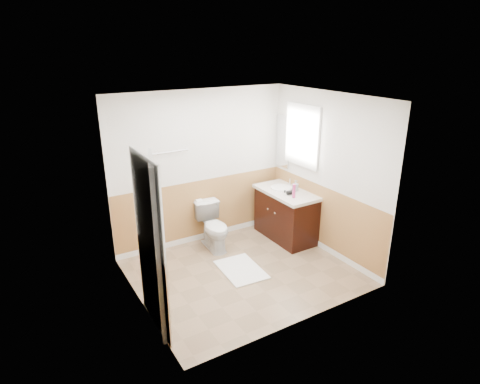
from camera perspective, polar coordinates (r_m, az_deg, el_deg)
floor at (r=6.00m, az=0.42°, el=-11.26°), size 3.00×3.00×0.00m
ceiling at (r=5.15m, az=0.50°, el=13.18°), size 3.00×3.00×0.00m
wall_back at (r=6.53m, az=-5.52°, el=3.39°), size 3.00×0.00×3.00m
wall_front at (r=4.48m, az=9.22°, el=-4.90°), size 3.00×0.00×3.00m
wall_left at (r=4.89m, az=-14.73°, el=-3.11°), size 0.00×3.00×3.00m
wall_right at (r=6.32m, az=12.14°, el=2.44°), size 0.00×3.00×3.00m
wainscot_back at (r=6.78m, az=-5.27°, el=-2.71°), size 3.00×0.00×3.00m
wainscot_front at (r=4.85m, az=8.62°, el=-12.91°), size 3.00×0.00×3.00m
wainscot_left at (r=5.23m, az=-13.87°, el=-10.66°), size 0.00×2.60×2.60m
wainscot_right at (r=6.58m, az=11.59°, el=-3.81°), size 0.00×2.60×2.60m
toilet at (r=6.52m, az=-3.71°, el=-4.92°), size 0.46×0.75×0.73m
bath_mat at (r=6.04m, az=0.14°, el=-10.92°), size 0.60×0.84×0.02m
vanity_cabinet at (r=6.86m, az=6.48°, el=-3.36°), size 0.55×1.10×0.80m
vanity_knob_left at (r=6.57m, az=4.97°, el=-3.01°), size 0.03×0.03×0.03m
vanity_knob_right at (r=6.71m, az=3.98°, el=-2.44°), size 0.03×0.03×0.03m
countertop at (r=6.70m, az=6.56°, el=-0.05°), size 0.60×1.15×0.05m
sink_basin at (r=6.81m, az=5.87°, el=0.62°), size 0.36×0.36×0.02m
faucet at (r=6.89m, az=7.09°, el=1.35°), size 0.02×0.02×0.14m
lotion_bottle at (r=6.38m, az=7.64°, el=0.13°), size 0.05×0.05×0.22m
soap_dispenser at (r=6.69m, az=7.83°, el=0.90°), size 0.11×0.11×0.18m
hair_dryer_body at (r=6.53m, az=7.19°, el=-0.05°), size 0.14×0.07×0.07m
hair_dryer_handle at (r=6.61m, az=6.36°, el=-0.05°), size 0.03×0.03×0.07m
mirror_panel at (r=7.04m, az=6.08°, el=7.12°), size 0.02×0.35×0.90m
window_frame at (r=6.60m, az=8.79°, el=7.90°), size 0.04×0.80×1.00m
window_glass at (r=6.61m, az=8.90°, el=7.92°), size 0.01×0.70×0.90m
door at (r=4.62m, az=-11.63°, el=-7.42°), size 0.29×0.78×2.04m
door_frame at (r=4.60m, az=-12.53°, el=-7.51°), size 0.02×0.92×2.10m
door_knob at (r=4.95m, az=-12.24°, el=-6.43°), size 0.06×0.06×0.06m
towel_bar at (r=6.19m, az=-10.02°, el=5.58°), size 0.62×0.02×0.02m
tp_holder_bar at (r=6.61m, az=-5.87°, el=-1.46°), size 0.14×0.02×0.02m
tp_roll at (r=6.61m, az=-5.87°, el=-1.46°), size 0.10×0.11×0.11m
tp_sheet at (r=6.65m, az=-5.84°, el=-2.34°), size 0.10×0.01×0.16m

